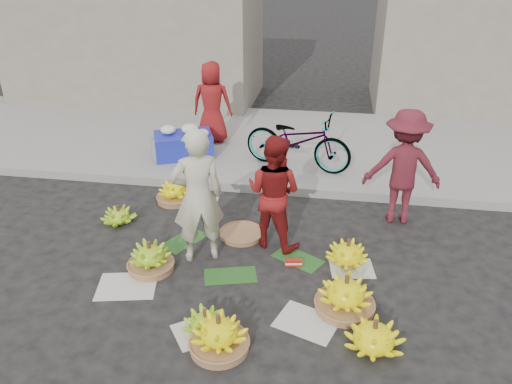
# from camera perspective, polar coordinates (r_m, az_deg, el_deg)

# --- Properties ---
(ground) EXTENTS (80.00, 80.00, 0.00)m
(ground) POSITION_cam_1_polar(r_m,az_deg,el_deg) (6.46, -1.70, -8.60)
(ground) COLOR black
(ground) RESTS_ON ground
(curb) EXTENTS (40.00, 0.25, 0.15)m
(curb) POSITION_cam_1_polar(r_m,az_deg,el_deg) (8.29, 1.07, 0.58)
(curb) COLOR gray
(curb) RESTS_ON ground
(sidewalk) EXTENTS (40.00, 4.00, 0.12)m
(sidewalk) POSITION_cam_1_polar(r_m,az_deg,el_deg) (10.21, 2.73, 5.68)
(sidewalk) COLOR gray
(sidewalk) RESTS_ON ground
(building_left) EXTENTS (6.00, 3.00, 4.00)m
(building_left) POSITION_cam_1_polar(r_m,az_deg,el_deg) (13.46, -13.67, 18.72)
(building_left) COLOR gray
(building_left) RESTS_ON sidewalk
(building_right) EXTENTS (5.00, 3.00, 5.00)m
(building_right) POSITION_cam_1_polar(r_m,az_deg,el_deg) (13.39, 25.58, 19.12)
(building_right) COLOR gray
(building_right) RESTS_ON sidewalk
(newspaper_scatter) EXTENTS (3.20, 1.80, 0.00)m
(newspaper_scatter) POSITION_cam_1_polar(r_m,az_deg,el_deg) (5.84, -3.17, -13.07)
(newspaper_scatter) COLOR silver
(newspaper_scatter) RESTS_ON ground
(banana_leaves) EXTENTS (2.00, 1.00, 0.00)m
(banana_leaves) POSITION_cam_1_polar(r_m,az_deg,el_deg) (6.64, -2.24, -7.50)
(banana_leaves) COLOR #1D501A
(banana_leaves) RESTS_ON ground
(banana_bunch_0) EXTENTS (0.63, 0.63, 0.41)m
(banana_bunch_0) POSITION_cam_1_polar(r_m,az_deg,el_deg) (6.47, -12.01, -7.38)
(banana_bunch_0) COLOR brown
(banana_bunch_0) RESTS_ON ground
(banana_bunch_1) EXTENTS (0.50, 0.50, 0.29)m
(banana_bunch_1) POSITION_cam_1_polar(r_m,az_deg,el_deg) (5.50, -5.77, -14.59)
(banana_bunch_1) COLOR #7BB71A
(banana_bunch_1) RESTS_ON ground
(banana_bunch_2) EXTENTS (0.64, 0.64, 0.43)m
(banana_bunch_2) POSITION_cam_1_polar(r_m,az_deg,el_deg) (5.26, -4.26, -15.96)
(banana_bunch_2) COLOR brown
(banana_bunch_2) RESTS_ON ground
(banana_bunch_3) EXTENTS (0.77, 0.77, 0.37)m
(banana_bunch_3) POSITION_cam_1_polar(r_m,az_deg,el_deg) (5.39, 13.34, -15.76)
(banana_bunch_3) COLOR #FFF60C
(banana_bunch_3) RESTS_ON ground
(banana_bunch_4) EXTENTS (0.76, 0.76, 0.46)m
(banana_bunch_4) POSITION_cam_1_polar(r_m,az_deg,el_deg) (5.79, 10.18, -11.51)
(banana_bunch_4) COLOR brown
(banana_bunch_4) RESTS_ON ground
(banana_bunch_5) EXTENTS (0.61, 0.61, 0.34)m
(banana_bunch_5) POSITION_cam_1_polar(r_m,az_deg,el_deg) (6.58, 10.43, -6.82)
(banana_bunch_5) COLOR #FFF60C
(banana_bunch_5) RESTS_ON ground
(banana_bunch_6) EXTENTS (0.57, 0.57, 0.29)m
(banana_bunch_6) POSITION_cam_1_polar(r_m,az_deg,el_deg) (7.62, -15.42, -2.62)
(banana_bunch_6) COLOR #7BB71A
(banana_bunch_6) RESTS_ON ground
(banana_bunch_7) EXTENTS (0.56, 0.56, 0.40)m
(banana_bunch_7) POSITION_cam_1_polar(r_m,az_deg,el_deg) (8.04, -9.31, 0.01)
(banana_bunch_7) COLOR brown
(banana_bunch_7) RESTS_ON ground
(basket_spare) EXTENTS (0.65, 0.65, 0.07)m
(basket_spare) POSITION_cam_1_polar(r_m,az_deg,el_deg) (7.07, -1.68, -4.82)
(basket_spare) COLOR brown
(basket_spare) RESTS_ON ground
(incense_stack) EXTENTS (0.22, 0.10, 0.09)m
(incense_stack) POSITION_cam_1_polar(r_m,az_deg,el_deg) (6.48, 4.31, -8.06)
(incense_stack) COLOR #AA2012
(incense_stack) RESTS_ON ground
(vendor_cream) EXTENTS (0.77, 0.66, 1.79)m
(vendor_cream) POSITION_cam_1_polar(r_m,az_deg,el_deg) (6.24, -6.69, -0.53)
(vendor_cream) COLOR beige
(vendor_cream) RESTS_ON ground
(vendor_red) EXTENTS (0.92, 0.82, 1.58)m
(vendor_red) POSITION_cam_1_polar(r_m,az_deg,el_deg) (6.54, 2.04, -0.03)
(vendor_red) COLOR maroon
(vendor_red) RESTS_ON ground
(man_striped) EXTENTS (1.12, 0.66, 1.71)m
(man_striped) POSITION_cam_1_polar(r_m,az_deg,el_deg) (7.41, 16.49, 2.72)
(man_striped) COLOR maroon
(man_striped) RESTS_ON ground
(flower_table) EXTENTS (1.21, 0.99, 0.61)m
(flower_table) POSITION_cam_1_polar(r_m,az_deg,el_deg) (9.40, -8.26, 5.52)
(flower_table) COLOR #1920A8
(flower_table) RESTS_ON sidewalk
(grey_bucket) EXTENTS (0.33, 0.33, 0.38)m
(grey_bucket) POSITION_cam_1_polar(r_m,az_deg,el_deg) (9.44, -10.89, 5.02)
(grey_bucket) COLOR gray
(grey_bucket) RESTS_ON sidewalk
(flower_vendor) EXTENTS (0.79, 0.52, 1.59)m
(flower_vendor) POSITION_cam_1_polar(r_m,az_deg,el_deg) (9.91, -5.06, 10.16)
(flower_vendor) COLOR maroon
(flower_vendor) RESTS_ON sidewalk
(bicycle) EXTENTS (1.15, 2.04, 1.01)m
(bicycle) POSITION_cam_1_polar(r_m,az_deg,el_deg) (8.76, 4.81, 5.91)
(bicycle) COLOR gray
(bicycle) RESTS_ON sidewalk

